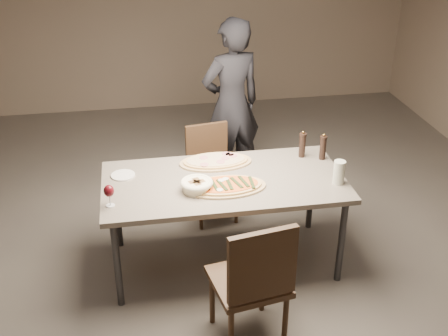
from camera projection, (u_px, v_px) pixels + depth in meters
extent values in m
plane|color=#57514B|center=(224.00, 261.00, 4.52)|extent=(7.00, 7.00, 0.00)
cube|color=slate|center=(224.00, 182.00, 4.18)|extent=(1.80, 0.90, 0.04)
cylinder|color=#333335|center=(117.00, 264.00, 3.91)|extent=(0.05, 0.05, 0.71)
cylinder|color=#333335|center=(341.00, 241.00, 4.15)|extent=(0.05, 0.05, 0.71)
cylinder|color=#333335|center=(117.00, 209.00, 4.55)|extent=(0.05, 0.05, 0.71)
cylinder|color=#333335|center=(311.00, 192.00, 4.80)|extent=(0.05, 0.05, 0.71)
ellipsoid|color=white|center=(206.00, 187.00, 3.99)|extent=(0.05, 0.05, 0.01)
ellipsoid|color=white|center=(221.00, 180.00, 4.09)|extent=(0.05, 0.05, 0.01)
ellipsoid|color=white|center=(220.00, 189.00, 3.97)|extent=(0.05, 0.05, 0.01)
ellipsoid|color=white|center=(226.00, 178.00, 4.11)|extent=(0.05, 0.05, 0.01)
cube|color=#283717|center=(199.00, 186.00, 4.02)|extent=(0.03, 0.17, 0.01)
cube|color=#283717|center=(206.00, 184.00, 4.04)|extent=(0.02, 0.17, 0.01)
cube|color=#283717|center=(214.00, 185.00, 4.03)|extent=(0.04, 0.17, 0.01)
cube|color=#283717|center=(222.00, 185.00, 4.03)|extent=(0.07, 0.17, 0.01)
cube|color=#283717|center=(229.00, 184.00, 4.04)|extent=(0.03, 0.17, 0.01)
cube|color=#283717|center=(237.00, 183.00, 4.06)|extent=(0.07, 0.17, 0.01)
cube|color=#283717|center=(244.00, 181.00, 4.07)|extent=(0.06, 0.17, 0.01)
cube|color=#283717|center=(252.00, 182.00, 4.06)|extent=(0.03, 0.17, 0.01)
cylinder|color=#D58484|center=(230.00, 154.00, 4.47)|extent=(0.07, 0.07, 0.00)
cylinder|color=#D58484|center=(221.00, 162.00, 4.36)|extent=(0.07, 0.07, 0.00)
cylinder|color=#D58484|center=(204.00, 157.00, 4.42)|extent=(0.07, 0.07, 0.00)
cylinder|color=#D58484|center=(204.00, 165.00, 4.31)|extent=(0.07, 0.07, 0.00)
cylinder|color=#D58484|center=(226.00, 154.00, 4.48)|extent=(0.07, 0.07, 0.00)
cylinder|color=#D58484|center=(233.00, 156.00, 4.45)|extent=(0.07, 0.07, 0.00)
cylinder|color=#D58484|center=(225.00, 158.00, 4.41)|extent=(0.07, 0.07, 0.00)
cylinder|color=#F2EBC4|center=(197.00, 186.00, 4.01)|extent=(0.20, 0.20, 0.08)
torus|color=#F2EBC4|center=(197.00, 183.00, 4.00)|extent=(0.24, 0.24, 0.04)
cube|color=#A37342|center=(201.00, 184.00, 4.00)|extent=(0.07, 0.07, 0.04)
cube|color=#A37342|center=(196.00, 182.00, 4.02)|extent=(0.07, 0.07, 0.04)
cube|color=#A37342|center=(193.00, 184.00, 4.00)|extent=(0.07, 0.07, 0.04)
cube|color=#A37342|center=(197.00, 186.00, 3.98)|extent=(0.07, 0.07, 0.04)
cylinder|color=white|center=(222.00, 192.00, 4.00)|extent=(0.14, 0.14, 0.02)
cylinder|color=gold|center=(222.00, 191.00, 4.00)|extent=(0.10, 0.10, 0.00)
cylinder|color=black|center=(323.00, 149.00, 4.44)|extent=(0.05, 0.05, 0.18)
cylinder|color=black|center=(324.00, 137.00, 4.39)|extent=(0.06, 0.06, 0.02)
sphere|color=gold|center=(324.00, 135.00, 4.38)|extent=(0.02, 0.02, 0.02)
cylinder|color=black|center=(302.00, 146.00, 4.47)|extent=(0.05, 0.05, 0.18)
cylinder|color=black|center=(303.00, 135.00, 4.43)|extent=(0.06, 0.06, 0.02)
sphere|color=gold|center=(303.00, 132.00, 4.42)|extent=(0.02, 0.02, 0.02)
cylinder|color=silver|center=(339.00, 172.00, 4.09)|extent=(0.09, 0.09, 0.18)
cylinder|color=silver|center=(111.00, 205.00, 3.84)|extent=(0.06, 0.06, 0.01)
cylinder|color=silver|center=(110.00, 200.00, 3.83)|extent=(0.01, 0.01, 0.08)
ellipsoid|color=#4E0B12|center=(109.00, 191.00, 3.79)|extent=(0.07, 0.07, 0.09)
cylinder|color=white|center=(123.00, 175.00, 4.22)|extent=(0.18, 0.18, 0.01)
cube|color=#3E2A1A|center=(248.00, 282.00, 3.61)|extent=(0.53, 0.53, 0.04)
cylinder|color=#3E2A1A|center=(231.00, 335.00, 3.50)|extent=(0.04, 0.04, 0.42)
cylinder|color=#3E2A1A|center=(285.00, 321.00, 3.61)|extent=(0.04, 0.04, 0.42)
cylinder|color=#3E2A1A|center=(212.00, 298.00, 3.81)|extent=(0.04, 0.04, 0.42)
cylinder|color=#3E2A1A|center=(262.00, 286.00, 3.92)|extent=(0.04, 0.04, 0.42)
cube|color=#3E2A1A|center=(262.00, 265.00, 3.30)|extent=(0.43, 0.12, 0.48)
cube|color=#3E2A1A|center=(213.00, 179.00, 4.93)|extent=(0.45, 0.45, 0.04)
cylinder|color=#3E2A1A|center=(225.00, 187.00, 5.21)|extent=(0.03, 0.03, 0.37)
cylinder|color=#3E2A1A|center=(191.00, 193.00, 5.12)|extent=(0.03, 0.03, 0.37)
cylinder|color=#3E2A1A|center=(236.00, 205.00, 4.94)|extent=(0.03, 0.03, 0.37)
cylinder|color=#3E2A1A|center=(201.00, 211.00, 4.85)|extent=(0.03, 0.03, 0.37)
cube|color=#3E2A1A|center=(207.00, 146.00, 4.97)|extent=(0.38, 0.09, 0.42)
imported|color=black|center=(231.00, 105.00, 5.31)|extent=(0.69, 0.55, 1.66)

